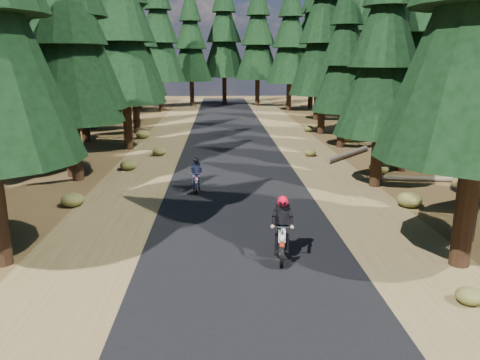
# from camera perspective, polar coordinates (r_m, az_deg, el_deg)

# --- Properties ---
(ground) EXTENTS (120.00, 120.00, 0.00)m
(ground) POSITION_cam_1_polar(r_m,az_deg,el_deg) (15.98, 0.24, -5.15)
(ground) COLOR #4C3A1B
(ground) RESTS_ON ground
(road) EXTENTS (6.00, 100.00, 0.01)m
(road) POSITION_cam_1_polar(r_m,az_deg,el_deg) (20.76, -0.43, -0.55)
(road) COLOR black
(road) RESTS_ON ground
(shoulder_l) EXTENTS (3.20, 100.00, 0.01)m
(shoulder_l) POSITION_cam_1_polar(r_m,az_deg,el_deg) (21.10, -13.02, -0.69)
(shoulder_l) COLOR brown
(shoulder_l) RESTS_ON ground
(shoulder_r) EXTENTS (3.20, 100.00, 0.01)m
(shoulder_r) POSITION_cam_1_polar(r_m,az_deg,el_deg) (21.42, 11.96, -0.40)
(shoulder_r) COLOR brown
(shoulder_r) RESTS_ON ground
(pine_forest) EXTENTS (34.59, 55.08, 16.32)m
(pine_forest) POSITION_cam_1_polar(r_m,az_deg,el_deg) (36.20, -1.50, 18.34)
(pine_forest) COLOR black
(pine_forest) RESTS_ON ground
(log_near) EXTENTS (3.40, 3.84, 0.32)m
(log_near) POSITION_cam_1_polar(r_m,az_deg,el_deg) (27.43, 13.01, 3.07)
(log_near) COLOR #4C4233
(log_near) RESTS_ON ground
(log_far) EXTENTS (3.40, 0.75, 0.24)m
(log_far) POSITION_cam_1_polar(r_m,az_deg,el_deg) (22.74, 20.33, 0.16)
(log_far) COLOR #4C4233
(log_far) RESTS_ON ground
(understory_shrubs) EXTENTS (15.12, 29.82, 0.69)m
(understory_shrubs) POSITION_cam_1_polar(r_m,az_deg,el_deg) (24.78, 4.29, 2.50)
(understory_shrubs) COLOR #474C1E
(understory_shrubs) RESTS_ON ground
(rider_lead) EXTENTS (0.84, 2.00, 1.73)m
(rider_lead) POSITION_cam_1_polar(r_m,az_deg,el_deg) (13.06, 5.13, -7.04)
(rider_lead) COLOR white
(rider_lead) RESTS_ON road
(rider_follow) EXTENTS (0.53, 1.59, 1.40)m
(rider_follow) POSITION_cam_1_polar(r_m,az_deg,el_deg) (19.67, -5.32, -0.05)
(rider_follow) COLOR #A51D0B
(rider_follow) RESTS_ON road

